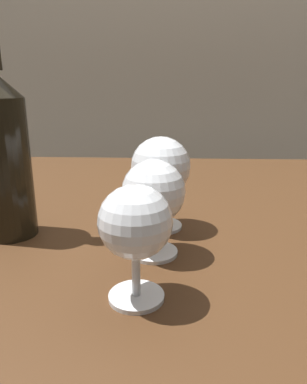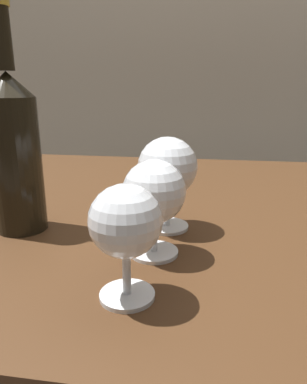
% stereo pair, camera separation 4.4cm
% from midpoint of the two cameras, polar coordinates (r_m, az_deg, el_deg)
% --- Properties ---
extents(dining_table, '(1.20, 0.86, 0.73)m').
position_cam_midpoint_polar(dining_table, '(0.71, 9.69, -9.54)').
color(dining_table, '#472B16').
rests_on(dining_table, ground_plane).
extents(wine_glass_amber, '(0.07, 0.07, 0.12)m').
position_cam_midpoint_polar(wine_glass_amber, '(0.35, -1.06, -5.23)').
color(wine_glass_amber, white).
rests_on(wine_glass_amber, dining_table).
extents(wine_glass_pinot, '(0.08, 0.08, 0.13)m').
position_cam_midpoint_polar(wine_glass_pinot, '(0.44, 2.86, -0.29)').
color(wine_glass_pinot, white).
rests_on(wine_glass_pinot, dining_table).
extents(wine_glass_port, '(0.09, 0.09, 0.14)m').
position_cam_midpoint_polar(wine_glass_port, '(0.53, 4.60, 3.73)').
color(wine_glass_port, white).
rests_on(wine_glass_port, dining_table).
extents(wine_bottle, '(0.07, 0.07, 0.33)m').
position_cam_midpoint_polar(wine_bottle, '(0.55, -19.54, 6.49)').
color(wine_bottle, black).
rests_on(wine_bottle, dining_table).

